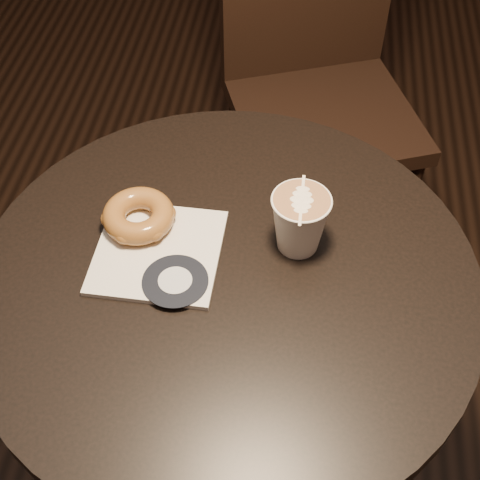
# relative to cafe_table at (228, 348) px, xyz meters

# --- Properties ---
(cafe_table) EXTENTS (0.70, 0.70, 0.75)m
(cafe_table) POSITION_rel_cafe_table_xyz_m (0.00, 0.00, 0.00)
(cafe_table) COLOR black
(cafe_table) RESTS_ON ground
(chair) EXTENTS (0.53, 0.53, 1.03)m
(chair) POSITION_rel_cafe_table_xyz_m (0.10, 0.80, 0.02)
(chair) COLOR black
(chair) RESTS_ON ground
(pastry_bag) EXTENTS (0.18, 0.18, 0.01)m
(pastry_bag) POSITION_rel_cafe_table_xyz_m (-0.10, 0.02, 0.20)
(pastry_bag) COLOR silver
(pastry_bag) RESTS_ON cafe_table
(doughnut) EXTENTS (0.10, 0.10, 0.03)m
(doughnut) POSITION_rel_cafe_table_xyz_m (-0.14, 0.07, 0.22)
(doughnut) COLOR brown
(doughnut) RESTS_ON pastry_bag
(latte_cup) EXTENTS (0.08, 0.08, 0.09)m
(latte_cup) POSITION_rel_cafe_table_xyz_m (0.09, 0.06, 0.25)
(latte_cup) COLOR white
(latte_cup) RESTS_ON cafe_table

